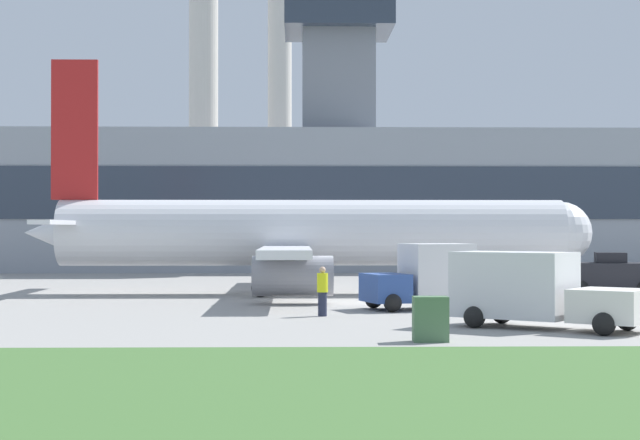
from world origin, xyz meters
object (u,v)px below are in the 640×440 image
(baggage_truck, at_px, (535,291))
(ground_crew_person, at_px, (322,291))
(airplane, at_px, (302,235))
(pushback_tug, at_px, (610,275))
(fuel_truck, at_px, (425,278))

(baggage_truck, relative_size, ground_crew_person, 3.41)
(airplane, bearing_deg, pushback_tug, -0.34)
(fuel_truck, relative_size, ground_crew_person, 2.54)
(airplane, height_order, ground_crew_person, airplane)
(airplane, relative_size, baggage_truck, 4.48)
(pushback_tug, bearing_deg, baggage_truck, -113.35)
(airplane, relative_size, fuel_truck, 6.02)
(pushback_tug, bearing_deg, fuel_truck, -136.81)
(ground_crew_person, bearing_deg, baggage_truck, -36.38)
(pushback_tug, relative_size, ground_crew_person, 2.49)
(pushback_tug, relative_size, fuel_truck, 0.98)
(pushback_tug, distance_m, fuel_truck, 13.94)
(baggage_truck, height_order, ground_crew_person, baggage_truck)
(airplane, bearing_deg, fuel_truck, -63.79)
(baggage_truck, bearing_deg, ground_crew_person, 143.62)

